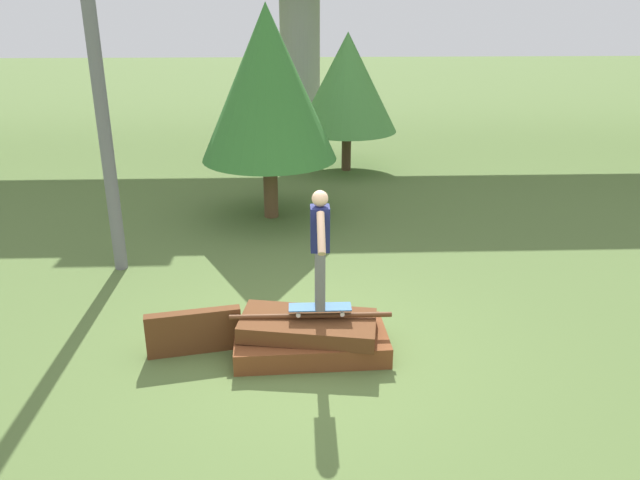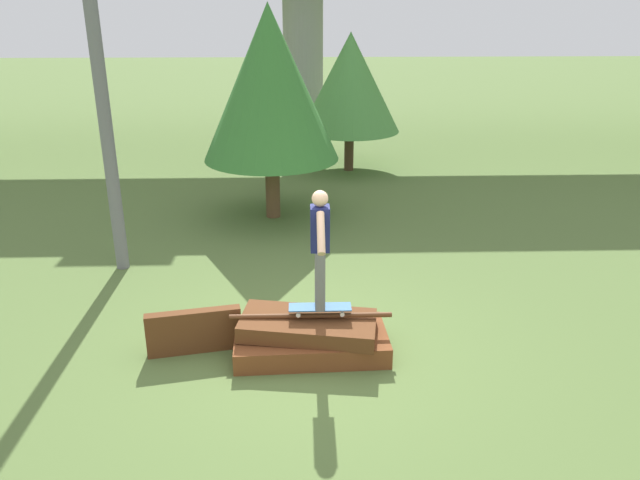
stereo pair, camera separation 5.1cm
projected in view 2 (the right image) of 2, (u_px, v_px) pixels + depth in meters
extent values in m
plane|color=#567038|center=(311.00, 351.00, 7.72)|extent=(80.00, 80.00, 0.00)
cube|color=brown|center=(311.00, 342.00, 7.67)|extent=(1.90, 1.04, 0.26)
cube|color=#5B3319|center=(308.00, 326.00, 7.58)|extent=(1.74, 1.01, 0.23)
cylinder|color=#5B3319|center=(311.00, 316.00, 7.53)|extent=(1.97, 0.06, 0.06)
cube|color=#5B3319|center=(194.00, 331.00, 7.62)|extent=(1.15, 0.36, 0.56)
cube|color=#23517F|center=(320.00, 307.00, 7.51)|extent=(0.75, 0.22, 0.01)
cylinder|color=silver|center=(341.00, 307.00, 7.62)|extent=(0.05, 0.03, 0.05)
cylinder|color=silver|center=(342.00, 314.00, 7.45)|extent=(0.05, 0.03, 0.05)
cylinder|color=silver|center=(298.00, 308.00, 7.61)|extent=(0.05, 0.03, 0.05)
cylinder|color=silver|center=(298.00, 315.00, 7.43)|extent=(0.05, 0.03, 0.05)
cylinder|color=slate|center=(320.00, 276.00, 7.45)|extent=(0.12, 0.12, 0.74)
cylinder|color=slate|center=(320.00, 282.00, 7.29)|extent=(0.12, 0.12, 0.74)
cube|color=#191E51|center=(320.00, 229.00, 7.14)|extent=(0.22, 0.21, 0.53)
sphere|color=tan|center=(320.00, 199.00, 7.01)|extent=(0.19, 0.19, 0.19)
cylinder|color=tan|center=(319.00, 215.00, 7.40)|extent=(0.09, 0.45, 0.40)
cylinder|color=tan|center=(321.00, 233.00, 6.84)|extent=(0.09, 0.45, 0.40)
cylinder|color=gray|center=(303.00, 56.00, 17.23)|extent=(1.10, 1.10, 5.13)
cylinder|color=slate|center=(98.00, 63.00, 8.94)|extent=(0.20, 0.20, 6.41)
cylinder|color=brown|center=(273.00, 188.00, 12.24)|extent=(0.28, 0.28, 1.18)
cone|color=#387A33|center=(270.00, 83.00, 11.51)|extent=(2.58, 2.58, 2.84)
cylinder|color=#4C3823|center=(349.00, 150.00, 15.59)|extent=(0.23, 0.23, 1.00)
cone|color=#4C8E42|center=(350.00, 82.00, 14.98)|extent=(2.44, 2.44, 2.34)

